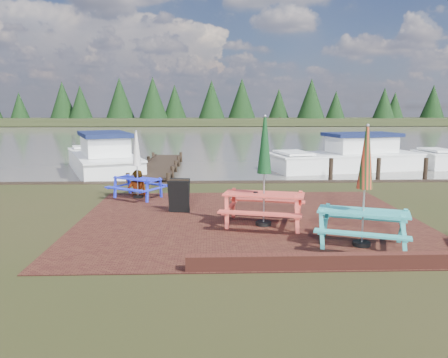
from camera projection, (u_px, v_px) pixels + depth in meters
name	position (u px, v px, depth m)	size (l,w,h in m)	color
ground	(253.00, 231.00, 10.65)	(120.00, 120.00, 0.00)	black
paving	(249.00, 220.00, 11.64)	(9.00, 7.50, 0.02)	#371511
brick_wall	(377.00, 258.00, 8.32)	(6.21, 1.79, 0.30)	#4C1E16
water	(219.00, 135.00, 47.14)	(120.00, 60.00, 0.02)	#423F38
far_treeline	(215.00, 105.00, 75.20)	(120.00, 10.00, 8.10)	black
picnic_table_teal	(364.00, 205.00, 9.32)	(2.35, 2.23, 2.61)	teal
picnic_table_red	(264.00, 188.00, 10.96)	(2.38, 2.23, 2.77)	#D94437
picnic_table_blue	(137.00, 175.00, 14.37)	(2.12, 2.06, 2.22)	#1C28D6
chalkboard	(179.00, 196.00, 12.43)	(0.62, 0.64, 0.96)	black
jetty	(160.00, 166.00, 21.63)	(1.76, 9.08, 1.00)	black
boat_jetty	(103.00, 160.00, 21.22)	(5.27, 8.07, 2.22)	white
boat_near	(348.00, 158.00, 22.21)	(8.02, 4.26, 2.06)	white
person	(137.00, 170.00, 14.57)	(0.66, 0.43, 1.81)	gray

